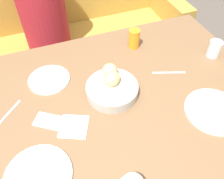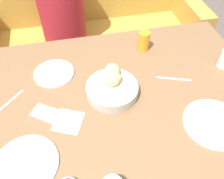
{
  "view_description": "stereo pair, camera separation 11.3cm",
  "coord_description": "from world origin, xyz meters",
  "px_view_note": "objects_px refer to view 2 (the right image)",
  "views": [
    {
      "loc": [
        -0.26,
        -0.68,
        1.57
      ],
      "look_at": [
        0.01,
        0.03,
        0.73
      ],
      "focal_mm": 38.0,
      "sensor_mm": 36.0,
      "label": 1
    },
    {
      "loc": [
        -0.15,
        -0.71,
        1.57
      ],
      "look_at": [
        0.01,
        0.03,
        0.73
      ],
      "focal_mm": 38.0,
      "sensor_mm": 36.0,
      "label": 2
    }
  ],
  "objects_px": {
    "plate_near_right": "(214,123)",
    "plate_far_center": "(54,73)",
    "couch": "(93,37)",
    "juice_glass": "(144,41)",
    "plate_near_left": "(26,164)",
    "seated_person": "(64,28)",
    "cell_phone": "(48,114)",
    "fork_silver": "(174,79)",
    "bread_basket": "(112,87)",
    "napkin": "(68,121)",
    "knife_silver": "(9,102)"
  },
  "relations": [
    {
      "from": "seated_person",
      "to": "fork_silver",
      "type": "bearing_deg",
      "value": -58.84
    },
    {
      "from": "napkin",
      "to": "cell_phone",
      "type": "bearing_deg",
      "value": 145.94
    },
    {
      "from": "seated_person",
      "to": "plate_far_center",
      "type": "bearing_deg",
      "value": -97.17
    },
    {
      "from": "plate_near_right",
      "to": "plate_far_center",
      "type": "height_order",
      "value": "same"
    },
    {
      "from": "plate_far_center",
      "to": "plate_near_right",
      "type": "bearing_deg",
      "value": -35.25
    },
    {
      "from": "bread_basket",
      "to": "plate_far_center",
      "type": "relative_size",
      "value": 1.19
    },
    {
      "from": "bread_basket",
      "to": "cell_phone",
      "type": "xyz_separation_m",
      "value": [
        -0.31,
        -0.07,
        -0.03
      ]
    },
    {
      "from": "cell_phone",
      "to": "seated_person",
      "type": "bearing_deg",
      "value": 82.39
    },
    {
      "from": "bread_basket",
      "to": "juice_glass",
      "type": "xyz_separation_m",
      "value": [
        0.25,
        0.29,
        0.02
      ]
    },
    {
      "from": "juice_glass",
      "to": "knife_silver",
      "type": "bearing_deg",
      "value": -161.26
    },
    {
      "from": "couch",
      "to": "plate_far_center",
      "type": "xyz_separation_m",
      "value": [
        -0.32,
        -0.84,
        0.4
      ]
    },
    {
      "from": "couch",
      "to": "juice_glass",
      "type": "relative_size",
      "value": 15.97
    },
    {
      "from": "bread_basket",
      "to": "juice_glass",
      "type": "bearing_deg",
      "value": 49.57
    },
    {
      "from": "couch",
      "to": "plate_near_right",
      "type": "height_order",
      "value": "couch"
    },
    {
      "from": "plate_near_right",
      "to": "napkin",
      "type": "height_order",
      "value": "plate_near_right"
    },
    {
      "from": "knife_silver",
      "to": "napkin",
      "type": "height_order",
      "value": "napkin"
    },
    {
      "from": "plate_near_left",
      "to": "fork_silver",
      "type": "height_order",
      "value": "plate_near_left"
    },
    {
      "from": "bread_basket",
      "to": "knife_silver",
      "type": "relative_size",
      "value": 1.87
    },
    {
      "from": "seated_person",
      "to": "cell_phone",
      "type": "height_order",
      "value": "seated_person"
    },
    {
      "from": "couch",
      "to": "napkin",
      "type": "distance_m",
      "value": 1.26
    },
    {
      "from": "plate_near_right",
      "to": "plate_far_center",
      "type": "distance_m",
      "value": 0.81
    },
    {
      "from": "bread_basket",
      "to": "fork_silver",
      "type": "relative_size",
      "value": 1.48
    },
    {
      "from": "seated_person",
      "to": "couch",
      "type": "bearing_deg",
      "value": 33.08
    },
    {
      "from": "couch",
      "to": "cell_phone",
      "type": "distance_m",
      "value": 1.23
    },
    {
      "from": "plate_near_left",
      "to": "juice_glass",
      "type": "distance_m",
      "value": 0.88
    },
    {
      "from": "plate_near_right",
      "to": "plate_far_center",
      "type": "relative_size",
      "value": 1.26
    },
    {
      "from": "seated_person",
      "to": "cell_phone",
      "type": "xyz_separation_m",
      "value": [
        -0.13,
        -0.95,
        0.17
      ]
    },
    {
      "from": "seated_person",
      "to": "knife_silver",
      "type": "relative_size",
      "value": 9.26
    },
    {
      "from": "fork_silver",
      "to": "cell_phone",
      "type": "distance_m",
      "value": 0.65
    },
    {
      "from": "cell_phone",
      "to": "plate_near_right",
      "type": "bearing_deg",
      "value": -16.3
    },
    {
      "from": "juice_glass",
      "to": "knife_silver",
      "type": "xyz_separation_m",
      "value": [
        -0.74,
        -0.25,
        -0.06
      ]
    },
    {
      "from": "plate_near_left",
      "to": "cell_phone",
      "type": "relative_size",
      "value": 1.54
    },
    {
      "from": "knife_silver",
      "to": "plate_near_left",
      "type": "bearing_deg",
      "value": -76.0
    },
    {
      "from": "knife_silver",
      "to": "napkin",
      "type": "relative_size",
      "value": 0.84
    },
    {
      "from": "juice_glass",
      "to": "napkin",
      "type": "height_order",
      "value": "juice_glass"
    },
    {
      "from": "plate_near_right",
      "to": "knife_silver",
      "type": "relative_size",
      "value": 1.99
    },
    {
      "from": "plate_far_center",
      "to": "couch",
      "type": "bearing_deg",
      "value": 68.86
    },
    {
      "from": "bread_basket",
      "to": "juice_glass",
      "type": "relative_size",
      "value": 2.2
    },
    {
      "from": "knife_silver",
      "to": "cell_phone",
      "type": "bearing_deg",
      "value": -32.78
    },
    {
      "from": "plate_near_left",
      "to": "couch",
      "type": "bearing_deg",
      "value": 70.93
    },
    {
      "from": "seated_person",
      "to": "plate_far_center",
      "type": "height_order",
      "value": "seated_person"
    },
    {
      "from": "couch",
      "to": "seated_person",
      "type": "xyz_separation_m",
      "value": [
        -0.24,
        -0.16,
        0.22
      ]
    },
    {
      "from": "juice_glass",
      "to": "napkin",
      "type": "xyz_separation_m",
      "value": [
        -0.48,
        -0.42,
        -0.05
      ]
    },
    {
      "from": "plate_near_left",
      "to": "juice_glass",
      "type": "bearing_deg",
      "value": 41.89
    },
    {
      "from": "plate_near_right",
      "to": "napkin",
      "type": "distance_m",
      "value": 0.64
    },
    {
      "from": "seated_person",
      "to": "plate_near_right",
      "type": "xyz_separation_m",
      "value": [
        0.58,
        -1.15,
        0.17
      ]
    },
    {
      "from": "plate_near_right",
      "to": "cell_phone",
      "type": "bearing_deg",
      "value": 163.7
    },
    {
      "from": "bread_basket",
      "to": "plate_far_center",
      "type": "height_order",
      "value": "bread_basket"
    },
    {
      "from": "plate_near_right",
      "to": "cell_phone",
      "type": "xyz_separation_m",
      "value": [
        -0.71,
        0.21,
        -0.0
      ]
    },
    {
      "from": "couch",
      "to": "fork_silver",
      "type": "relative_size",
      "value": 10.73
    }
  ]
}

